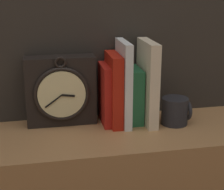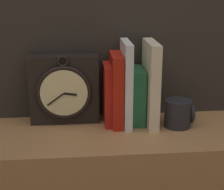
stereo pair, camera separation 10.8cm
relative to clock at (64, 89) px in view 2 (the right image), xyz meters
name	(u,v)px [view 2 (the right image)]	position (x,y,z in m)	size (l,w,h in m)	color
clock	(64,89)	(0.00, 0.00, 0.00)	(0.21, 0.08, 0.22)	black
book_slot0_red	(107,94)	(0.13, -0.02, -0.01)	(0.02, 0.12, 0.19)	red
book_slot1_red	(116,90)	(0.16, -0.03, 0.00)	(0.03, 0.14, 0.22)	#B01E10
book_slot2_white	(126,84)	(0.19, -0.03, 0.02)	(0.02, 0.14, 0.26)	white
book_slot3_green	(137,96)	(0.23, -0.02, -0.02)	(0.04, 0.12, 0.17)	#25663F
book_slot4_cream	(151,84)	(0.26, -0.04, 0.02)	(0.03, 0.15, 0.26)	beige
mug	(179,113)	(0.35, -0.07, -0.06)	(0.09, 0.08, 0.08)	#232328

